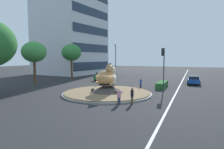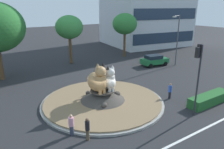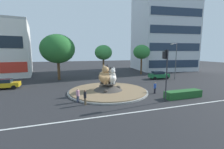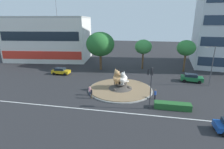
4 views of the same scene
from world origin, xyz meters
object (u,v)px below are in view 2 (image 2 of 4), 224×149
traffic_light_mast (198,65)px  pedestrian_black_shirt (87,128)px  cat_statue_white (108,80)px  second_tree_near_tower (125,24)px  cat_statue_calico (98,81)px  sedan_on_far_lane (154,60)px  pedestrian_pink_shirt (71,125)px  pedestrian_blue_shirt (170,91)px  streetlight_arm (177,37)px  third_tree_left (69,27)px

traffic_light_mast → pedestrian_black_shirt: traffic_light_mast is taller
cat_statue_white → second_tree_near_tower: second_tree_near_tower is taller
cat_statue_calico → traffic_light_mast: size_ratio=0.46×
cat_statue_white → sedan_on_far_lane: (12.81, 7.11, -1.32)m
traffic_light_mast → sedan_on_far_lane: traffic_light_mast is taller
cat_statue_calico → sedan_on_far_lane: 15.60m
pedestrian_pink_shirt → pedestrian_blue_shirt: bearing=128.7°
cat_statue_calico → streetlight_arm: bearing=107.1°
second_tree_near_tower → pedestrian_pink_shirt: size_ratio=4.73×
cat_statue_calico → cat_statue_white: bearing=83.9°
pedestrian_black_shirt → cat_statue_calico: bearing=-12.7°
traffic_light_mast → pedestrian_pink_shirt: bearing=80.5°
pedestrian_blue_shirt → sedan_on_far_lane: sedan_on_far_lane is taller
second_tree_near_tower → sedan_on_far_lane: size_ratio=1.74×
pedestrian_blue_shirt → pedestrian_pink_shirt: bearing=173.0°
third_tree_left → traffic_light_mast: bearing=-86.0°
third_tree_left → pedestrian_pink_shirt: (-7.98, -18.59, -4.73)m
second_tree_near_tower → streetlight_arm: (2.76, -9.11, -1.41)m
pedestrian_pink_shirt → cat_statue_calico: bearing=165.2°
streetlight_arm → pedestrian_black_shirt: size_ratio=4.50×
streetlight_arm → pedestrian_black_shirt: (-19.87, -9.74, -3.38)m
cat_statue_white → pedestrian_pink_shirt: size_ratio=1.53×
streetlight_arm → pedestrian_blue_shirt: 13.38m
cat_statue_white → second_tree_near_tower: bearing=146.3°
third_tree_left → pedestrian_black_shirt: (-7.32, -19.74, -4.67)m
second_tree_near_tower → pedestrian_blue_shirt: 19.32m
pedestrian_blue_shirt → cat_statue_white: bearing=143.5°
third_tree_left → cat_statue_white: bearing=-100.6°
cat_statue_calico → third_tree_left: size_ratio=0.37×
third_tree_left → pedestrian_black_shirt: 21.57m
pedestrian_pink_shirt → sedan_on_far_lane: (17.90, 10.31, 0.01)m
pedestrian_black_shirt → pedestrian_blue_shirt: size_ratio=1.05×
pedestrian_black_shirt → pedestrian_blue_shirt: bearing=-55.9°
pedestrian_blue_shirt → pedestrian_pink_shirt: size_ratio=0.99×
pedestrian_blue_shirt → second_tree_near_tower: bearing=57.2°
second_tree_near_tower → pedestrian_black_shirt: second_tree_near_tower is taller
cat_statue_white → streetlight_arm: bearing=116.7°
cat_statue_calico → second_tree_near_tower: second_tree_near_tower is taller
cat_statue_calico → pedestrian_pink_shirt: size_ratio=1.73×
cat_statue_calico → streetlight_arm: streetlight_arm is taller
cat_statue_white → pedestrian_blue_shirt: 6.14m
pedestrian_black_shirt → third_tree_left: bearing=4.2°
cat_statue_white → pedestrian_pink_shirt: bearing=-50.3°
cat_statue_calico → streetlight_arm: (16.49, 5.29, 1.98)m
second_tree_near_tower → pedestrian_pink_shirt: bearing=-135.1°
second_tree_near_tower → cat_statue_white: bearing=-131.2°
third_tree_left → sedan_on_far_lane: size_ratio=1.70×
third_tree_left → pedestrian_blue_shirt: bearing=-82.3°
pedestrian_black_shirt → sedan_on_far_lane: 20.71m
second_tree_near_tower → third_tree_left: second_tree_near_tower is taller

